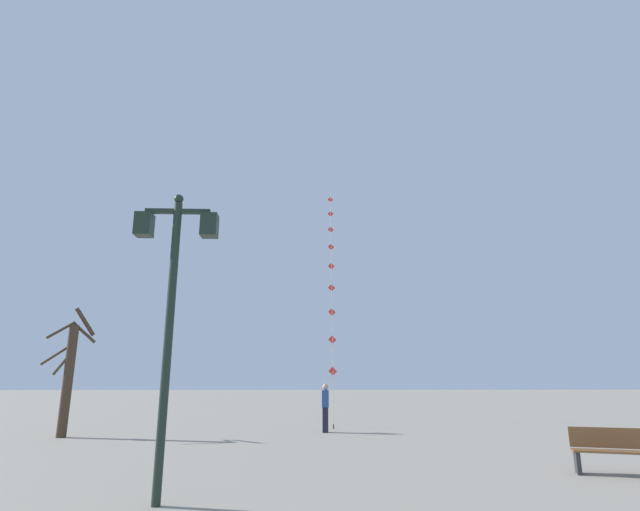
{
  "coord_description": "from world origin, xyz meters",
  "views": [
    {
      "loc": [
        -0.11,
        -1.04,
        1.83
      ],
      "look_at": [
        0.5,
        14.25,
        5.73
      ],
      "focal_mm": 27.58,
      "sensor_mm": 36.0,
      "label": 1
    }
  ],
  "objects_px": {
    "twin_lantern_lamp_post": "(173,281)",
    "kite_train": "(331,277)",
    "bare_tree": "(69,374)",
    "park_bench": "(615,451)",
    "kite_flyer": "(325,406)"
  },
  "relations": [
    {
      "from": "park_bench",
      "to": "bare_tree",
      "type": "bearing_deg",
      "value": 173.45
    },
    {
      "from": "twin_lantern_lamp_post",
      "to": "kite_train",
      "type": "relative_size",
      "value": 0.35
    },
    {
      "from": "park_bench",
      "to": "kite_flyer",
      "type": "bearing_deg",
      "value": 142.84
    },
    {
      "from": "kite_flyer",
      "to": "park_bench",
      "type": "relative_size",
      "value": 1.03
    },
    {
      "from": "kite_train",
      "to": "bare_tree",
      "type": "relative_size",
      "value": 3.24
    },
    {
      "from": "bare_tree",
      "to": "kite_flyer",
      "type": "bearing_deg",
      "value": 8.19
    },
    {
      "from": "bare_tree",
      "to": "park_bench",
      "type": "xyz_separation_m",
      "value": [
        14.23,
        -7.24,
        -1.6
      ]
    },
    {
      "from": "twin_lantern_lamp_post",
      "to": "park_bench",
      "type": "xyz_separation_m",
      "value": [
        8.49,
        2.14,
        -2.99
      ]
    },
    {
      "from": "twin_lantern_lamp_post",
      "to": "kite_train",
      "type": "height_order",
      "value": "kite_train"
    },
    {
      "from": "twin_lantern_lamp_post",
      "to": "bare_tree",
      "type": "relative_size",
      "value": 1.15
    },
    {
      "from": "twin_lantern_lamp_post",
      "to": "kite_train",
      "type": "xyz_separation_m",
      "value": [
        3.8,
        17.94,
        3.82
      ]
    },
    {
      "from": "kite_train",
      "to": "park_bench",
      "type": "xyz_separation_m",
      "value": [
        4.69,
        -15.8,
        -6.81
      ]
    },
    {
      "from": "twin_lantern_lamp_post",
      "to": "bare_tree",
      "type": "xyz_separation_m",
      "value": [
        -5.74,
        9.38,
        -1.39
      ]
    },
    {
      "from": "twin_lantern_lamp_post",
      "to": "kite_train",
      "type": "bearing_deg",
      "value": 78.05
    },
    {
      "from": "kite_train",
      "to": "park_bench",
      "type": "distance_m",
      "value": 17.83
    }
  ]
}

